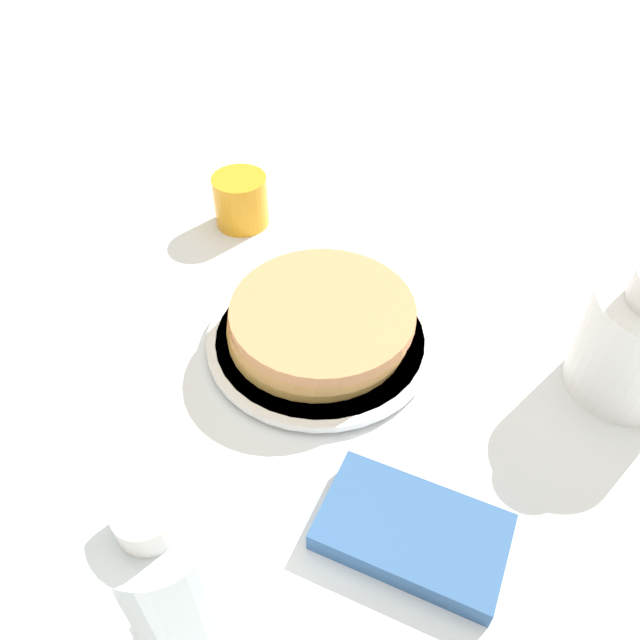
# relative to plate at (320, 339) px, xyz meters

# --- Properties ---
(ground_plane) EXTENTS (4.00, 4.00, 0.00)m
(ground_plane) POSITION_rel_plate_xyz_m (0.03, 0.03, -0.01)
(ground_plane) COLOR white
(plate) EXTENTS (0.23, 0.23, 0.01)m
(plate) POSITION_rel_plate_xyz_m (0.00, 0.00, 0.00)
(plate) COLOR white
(plate) RESTS_ON ground_plane
(pancake_stack) EXTENTS (0.19, 0.18, 0.04)m
(pancake_stack) POSITION_rel_plate_xyz_m (-0.00, 0.00, 0.03)
(pancake_stack) COLOR #B4863C
(pancake_stack) RESTS_ON plate
(juice_glass) EXTENTS (0.07, 0.07, 0.06)m
(juice_glass) POSITION_rel_plate_xyz_m (-0.22, 0.07, 0.02)
(juice_glass) COLOR orange
(juice_glass) RESTS_ON ground_plane
(cream_jug) EXTENTS (0.10, 0.10, 0.13)m
(cream_jug) POSITION_rel_plate_xyz_m (0.23, 0.17, 0.05)
(cream_jug) COLOR white
(cream_jug) RESTS_ON ground_plane
(water_bottle_near) EXTENTS (0.06, 0.06, 0.18)m
(water_bottle_near) POSITION_rel_plate_xyz_m (0.15, -0.25, 0.08)
(water_bottle_near) COLOR silver
(water_bottle_near) RESTS_ON ground_plane
(napkin) EXTENTS (0.16, 0.13, 0.02)m
(napkin) POSITION_rel_plate_xyz_m (0.20, -0.09, 0.00)
(napkin) COLOR #33598C
(napkin) RESTS_ON ground_plane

